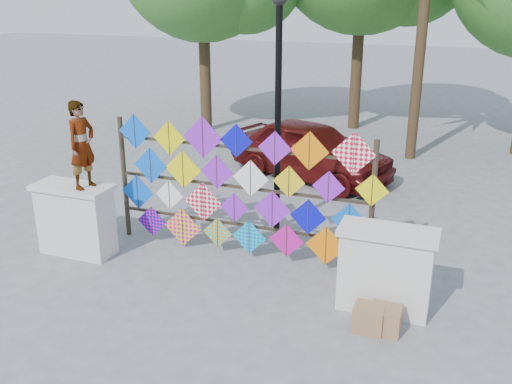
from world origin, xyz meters
TOP-DOWN VIEW (x-y plane):
  - ground at (0.00, 0.00)m, footprint 80.00×80.00m
  - parapet_left at (-2.70, -0.20)m, footprint 1.40×0.65m
  - parapet_right at (2.70, -0.20)m, footprint 1.40×0.65m
  - kite_rack at (0.05, 0.73)m, footprint 4.91×0.24m
  - vendor_woman at (-2.40, -0.20)m, footprint 0.43×0.59m
  - sedan at (0.05, 5.37)m, footprint 4.52×3.02m
  - lamppost at (0.30, 2.00)m, footprint 0.28×0.28m
  - cardboard_box_near at (2.60, -0.83)m, footprint 0.41×0.37m
  - cardboard_box_far at (2.82, -0.78)m, footprint 0.43×0.39m

SIDE VIEW (x-z plane):
  - ground at x=0.00m, z-range 0.00..0.00m
  - cardboard_box_far at x=2.82m, z-range 0.00..0.36m
  - cardboard_box_near at x=2.60m, z-range 0.00..0.37m
  - parapet_left at x=-2.70m, z-range 0.01..1.29m
  - parapet_right at x=2.70m, z-range 0.01..1.29m
  - sedan at x=0.05m, z-range 0.00..1.43m
  - kite_rack at x=0.05m, z-range -0.01..2.45m
  - vendor_woman at x=-2.40m, z-range 1.28..2.77m
  - lamppost at x=0.30m, z-range 0.46..4.92m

